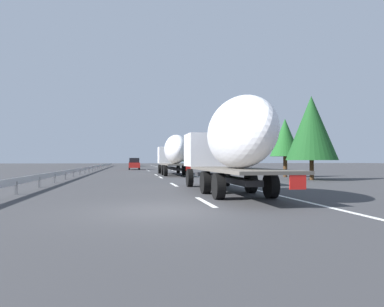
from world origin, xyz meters
TOP-DOWN VIEW (x-y plane):
  - ground_plane at (40.00, 0.00)m, footprint 260.00×260.00m
  - lane_stripe_0 at (2.00, -1.80)m, footprint 3.20×0.20m
  - lane_stripe_1 at (11.34, -1.80)m, footprint 3.20×0.20m
  - lane_stripe_2 at (20.93, -1.80)m, footprint 3.20×0.20m
  - lane_stripe_3 at (26.33, -1.80)m, footprint 3.20×0.20m
  - lane_stripe_4 at (40.85, -1.80)m, footprint 3.20×0.20m
  - lane_stripe_5 at (46.73, -1.80)m, footprint 3.20×0.20m
  - edge_line_right at (45.00, -5.50)m, footprint 110.00×0.20m
  - truck_lead at (25.53, -3.60)m, footprint 12.43×2.55m
  - truck_trailing at (4.88, -3.60)m, footprint 12.22×2.55m
  - car_red_compact at (47.83, 0.21)m, footprint 4.03×1.83m
  - car_black_suv at (87.34, 0.21)m, footprint 4.31×1.89m
  - car_silver_hatch at (77.11, -0.08)m, footprint 4.30×1.85m
  - road_sign at (44.85, -6.70)m, footprint 0.10×0.90m
  - tree_0 at (88.09, -10.08)m, footprint 3.90×3.90m
  - tree_1 at (65.05, -11.00)m, footprint 2.89×2.89m
  - tree_2 at (67.94, -11.40)m, footprint 3.48×3.48m
  - tree_3 at (14.74, -13.16)m, footprint 3.99×3.99m
  - tree_4 at (19.72, -13.27)m, footprint 2.79×2.79m
  - tree_5 at (28.64, -10.56)m, footprint 2.62×2.62m
  - guardrail_median at (43.00, 6.00)m, footprint 94.00×0.10m

SIDE VIEW (x-z plane):
  - ground_plane at x=40.00m, z-range 0.00..0.00m
  - lane_stripe_0 at x=2.00m, z-range 0.00..0.01m
  - lane_stripe_1 at x=11.34m, z-range 0.00..0.01m
  - lane_stripe_2 at x=20.93m, z-range 0.00..0.01m
  - lane_stripe_3 at x=26.33m, z-range 0.00..0.01m
  - lane_stripe_4 at x=40.85m, z-range 0.00..0.01m
  - lane_stripe_5 at x=46.73m, z-range 0.00..0.01m
  - edge_line_right at x=45.00m, z-range 0.00..0.01m
  - guardrail_median at x=43.00m, z-range 0.20..0.96m
  - car_silver_hatch at x=77.11m, z-range 0.02..1.78m
  - car_black_suv at x=87.34m, z-range 0.00..1.92m
  - car_red_compact at x=47.83m, z-range 0.00..1.93m
  - road_sign at x=44.85m, z-range 0.62..3.88m
  - truck_lead at x=25.53m, z-range 0.31..4.41m
  - truck_trailing at x=4.88m, z-range 0.31..4.54m
  - tree_5 at x=28.64m, z-range 0.61..5.63m
  - tree_2 at x=67.94m, z-range 0.64..5.77m
  - tree_4 at x=19.72m, z-range 0.93..6.36m
  - tree_0 at x=88.09m, z-range 0.63..7.04m
  - tree_3 at x=14.74m, z-range 0.77..7.42m
  - tree_1 at x=65.05m, z-range 0.87..7.91m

